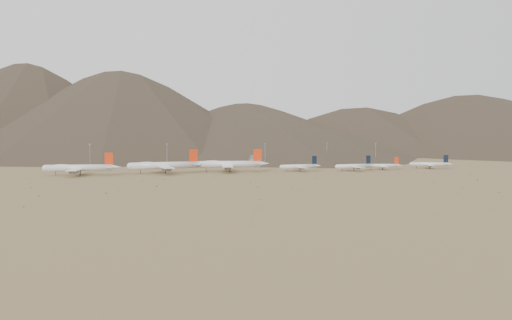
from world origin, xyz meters
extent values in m
plane|color=olive|center=(0.00, 0.00, 0.00)|extent=(3000.00, 3000.00, 0.00)
cylinder|color=white|center=(-146.96, 20.95, 6.81)|extent=(56.24, 9.84, 5.78)
sphere|color=white|center=(-174.87, 22.99, 6.81)|extent=(5.67, 5.67, 5.67)
cone|color=white|center=(-115.70, 18.67, 7.24)|extent=(10.43, 5.92, 5.21)
cube|color=white|center=(-148.08, 21.03, 5.94)|extent=(12.66, 51.82, 0.72)
cube|color=white|center=(-120.16, 19.00, 7.39)|extent=(6.44, 19.81, 0.35)
cube|color=red|center=(-121.28, 19.08, 14.83)|extent=(7.29, 1.05, 10.26)
cylinder|color=black|center=(-166.50, 22.38, 1.96)|extent=(0.37, 0.37, 3.92)
cylinder|color=black|center=(-145.74, 22.31, 1.96)|extent=(0.47, 0.47, 3.92)
cylinder|color=black|center=(-145.95, 19.43, 1.96)|extent=(0.47, 0.47, 3.92)
ellipsoid|color=white|center=(-161.47, 22.01, 8.40)|extent=(18.18, 5.63, 3.47)
cylinder|color=slate|center=(-147.33, 31.27, 4.51)|extent=(5.77, 3.00, 2.60)
cylinder|color=slate|center=(-148.82, 10.80, 4.51)|extent=(5.77, 3.00, 2.60)
cylinder|color=slate|center=(-146.66, 40.48, 4.51)|extent=(5.77, 3.00, 2.60)
cylinder|color=slate|center=(-149.49, 1.59, 4.51)|extent=(5.77, 3.00, 2.60)
cylinder|color=white|center=(-73.09, 29.77, 7.46)|extent=(61.39, 17.71, 6.33)
sphere|color=white|center=(-103.19, 24.02, 7.46)|extent=(6.21, 6.21, 6.21)
cone|color=white|center=(-39.37, 36.20, 7.93)|extent=(11.91, 7.67, 5.70)
cube|color=white|center=(-74.29, 29.54, 6.51)|extent=(20.16, 57.03, 0.79)
cube|color=white|center=(-44.19, 35.28, 8.09)|extent=(9.42, 22.01, 0.38)
cube|color=red|center=(-45.39, 35.05, 16.24)|extent=(7.93, 2.05, 11.24)
cylinder|color=black|center=(-94.16, 25.75, 2.15)|extent=(0.41, 0.41, 4.29)
cylinder|color=black|center=(-72.18, 31.55, 2.15)|extent=(0.51, 0.51, 4.29)
cylinder|color=black|center=(-71.59, 28.44, 2.15)|extent=(0.51, 0.51, 4.29)
ellipsoid|color=white|center=(-88.74, 26.78, 9.20)|extent=(20.16, 8.34, 3.80)
cylinder|color=slate|center=(-76.40, 40.58, 4.94)|extent=(6.55, 3.95, 2.85)
cylinder|color=slate|center=(-72.19, 18.50, 4.94)|extent=(6.55, 3.95, 2.85)
cylinder|color=slate|center=(-78.29, 50.51, 4.94)|extent=(6.55, 3.95, 2.85)
cylinder|color=slate|center=(-70.29, 8.56, 4.94)|extent=(6.55, 3.95, 2.85)
cylinder|color=white|center=(-11.70, 35.72, 7.45)|extent=(61.53, 14.10, 6.33)
sphere|color=white|center=(-42.06, 39.63, 7.45)|extent=(6.20, 6.20, 6.20)
cone|color=white|center=(22.30, 31.33, 7.92)|extent=(11.66, 7.06, 5.69)
cube|color=white|center=(-12.91, 35.87, 6.50)|extent=(16.89, 56.91, 0.79)
cube|color=white|center=(17.45, 31.96, 8.08)|extent=(8.19, 21.85, 0.38)
cube|color=red|center=(16.23, 32.11, 16.22)|extent=(7.97, 1.58, 11.22)
cylinder|color=black|center=(-32.95, 38.45, 2.14)|extent=(0.41, 0.41, 4.29)
cylinder|color=black|center=(-10.28, 37.13, 2.14)|extent=(0.51, 0.51, 4.29)
cylinder|color=black|center=(-10.69, 33.99, 2.14)|extent=(0.51, 0.51, 4.29)
ellipsoid|color=white|center=(-27.49, 37.75, 9.19)|extent=(20.04, 7.21, 3.80)
cylinder|color=slate|center=(-11.48, 47.00, 4.93)|extent=(6.44, 3.61, 2.85)
cylinder|color=slate|center=(-14.35, 24.74, 4.93)|extent=(6.44, 3.61, 2.85)
cylinder|color=slate|center=(-10.19, 57.02, 4.93)|extent=(6.44, 3.61, 2.85)
cylinder|color=slate|center=(-15.64, 14.72, 4.93)|extent=(6.44, 3.61, 2.85)
cylinder|color=white|center=(56.65, 27.76, 4.80)|extent=(37.49, 10.65, 4.06)
sphere|color=white|center=(38.27, 24.43, 4.80)|extent=(3.98, 3.98, 3.98)
cone|color=white|center=(77.24, 31.49, 5.11)|extent=(7.27, 4.79, 3.65)
cube|color=white|center=(55.92, 27.63, 4.20)|extent=(11.59, 32.58, 0.51)
cube|color=white|center=(74.30, 30.96, 5.21)|extent=(5.48, 12.57, 0.24)
cube|color=black|center=(73.56, 30.83, 10.84)|extent=(4.84, 1.22, 8.01)
cylinder|color=black|center=(43.78, 25.43, 1.39)|extent=(0.43, 0.43, 2.78)
cylinder|color=black|center=(57.21, 28.89, 1.39)|extent=(0.53, 0.53, 2.78)
cylinder|color=black|center=(57.57, 26.90, 1.39)|extent=(0.53, 0.53, 2.78)
cylinder|color=slate|center=(54.32, 36.45, 3.19)|extent=(4.00, 2.46, 1.83)
cylinder|color=slate|center=(57.51, 18.80, 3.19)|extent=(4.00, 2.46, 1.83)
cylinder|color=white|center=(110.23, 19.62, 4.89)|extent=(38.12, 11.36, 4.13)
sphere|color=white|center=(91.56, 15.97, 4.89)|extent=(4.05, 4.05, 4.05)
cone|color=white|center=(131.13, 23.71, 5.20)|extent=(7.43, 4.96, 3.72)
cube|color=white|center=(109.48, 19.47, 4.27)|extent=(12.23, 33.17, 0.52)
cube|color=white|center=(128.15, 23.12, 5.30)|extent=(5.74, 12.82, 0.25)
cube|color=black|center=(127.40, 22.98, 11.03)|extent=(4.92, 1.31, 8.15)
cylinder|color=black|center=(97.16, 17.06, 1.41)|extent=(0.43, 0.43, 2.83)
cylinder|color=black|center=(110.78, 20.78, 1.41)|extent=(0.54, 0.54, 2.83)
cylinder|color=black|center=(111.17, 18.75, 1.41)|extent=(0.54, 0.54, 2.83)
cylinder|color=slate|center=(107.73, 28.43, 3.25)|extent=(4.09, 2.55, 1.86)
cylinder|color=slate|center=(111.24, 10.51, 3.25)|extent=(4.09, 2.55, 1.86)
cylinder|color=white|center=(146.53, 31.69, 4.16)|extent=(32.46, 9.01, 3.51)
sphere|color=white|center=(130.60, 34.47, 4.16)|extent=(3.44, 3.44, 3.44)
cone|color=white|center=(164.37, 28.58, 4.42)|extent=(6.28, 4.11, 3.16)
cube|color=white|center=(145.89, 31.80, 3.63)|extent=(9.86, 28.19, 0.44)
cube|color=white|center=(161.82, 29.02, 4.51)|extent=(4.68, 10.88, 0.21)
cube|color=red|center=(161.18, 29.13, 9.38)|extent=(4.20, 1.03, 6.93)
cylinder|color=black|center=(135.38, 33.63, 1.20)|extent=(0.37, 0.37, 2.40)
cylinder|color=black|center=(147.32, 32.44, 1.20)|extent=(0.46, 0.46, 2.40)
cylinder|color=black|center=(147.01, 30.71, 1.20)|extent=(0.46, 0.46, 2.40)
cylinder|color=slate|center=(147.23, 39.44, 2.76)|extent=(3.46, 2.11, 1.58)
cylinder|color=slate|center=(144.56, 24.16, 2.76)|extent=(3.46, 2.11, 1.58)
cylinder|color=white|center=(202.63, 36.09, 4.68)|extent=(35.50, 16.37, 3.95)
sphere|color=white|center=(185.56, 42.42, 4.68)|extent=(3.87, 3.87, 3.87)
cone|color=white|center=(221.74, 29.00, 4.98)|extent=(7.38, 5.61, 3.56)
cube|color=white|center=(201.94, 36.34, 4.09)|extent=(16.31, 31.28, 0.49)
cube|color=white|center=(219.01, 30.01, 5.08)|extent=(7.20, 12.26, 0.24)
cube|color=black|center=(218.32, 30.27, 10.56)|extent=(4.56, 1.98, 7.80)
cylinder|color=black|center=(190.68, 40.52, 1.35)|extent=(0.42, 0.42, 2.70)
cylinder|color=black|center=(203.65, 36.76, 1.35)|extent=(0.52, 0.52, 2.70)
cylinder|color=black|center=(202.97, 34.91, 1.35)|extent=(0.52, 0.52, 2.70)
cylinder|color=slate|center=(204.98, 44.53, 3.11)|extent=(4.03, 2.93, 1.78)
cylinder|color=slate|center=(198.90, 28.15, 3.11)|extent=(4.03, 2.93, 1.78)
cube|color=gray|center=(30.00, 120.00, 4.00)|extent=(8.00, 8.00, 8.00)
cube|color=slate|center=(30.00, 120.00, 10.00)|extent=(6.00, 6.00, 4.00)
cylinder|color=gray|center=(-149.23, 127.89, 12.50)|extent=(0.50, 0.50, 25.00)
cube|color=gray|center=(-149.23, 127.89, 25.30)|extent=(2.00, 0.60, 0.80)
cylinder|color=gray|center=(-66.87, 127.07, 12.50)|extent=(0.50, 0.50, 25.00)
cube|color=gray|center=(-66.87, 127.07, 25.30)|extent=(2.00, 0.60, 0.80)
cylinder|color=gray|center=(43.33, 116.08, 12.50)|extent=(0.50, 0.50, 25.00)
cube|color=gray|center=(43.33, 116.08, 25.30)|extent=(2.00, 0.60, 0.80)
cylinder|color=gray|center=(127.75, 142.63, 12.50)|extent=(0.50, 0.50, 25.00)
cube|color=gray|center=(127.75, 142.63, 25.30)|extent=(2.00, 0.60, 0.80)
cylinder|color=gray|center=(185.88, 128.75, 12.50)|extent=(0.50, 0.50, 25.00)
cube|color=gray|center=(185.88, 128.75, 25.30)|extent=(2.00, 0.60, 0.80)
ellipsoid|color=brown|center=(211.91, -68.72, 0.22)|extent=(0.85, 0.85, 0.43)
ellipsoid|color=brown|center=(6.29, -119.31, 0.21)|extent=(0.64, 0.64, 0.41)
ellipsoid|color=brown|center=(91.68, -73.84, 0.20)|extent=(0.54, 0.54, 0.40)
ellipsoid|color=brown|center=(164.82, -95.00, 0.42)|extent=(0.95, 0.95, 0.85)
ellipsoid|color=brown|center=(-74.23, -33.46, 0.32)|extent=(0.82, 0.82, 0.64)
ellipsoid|color=brown|center=(126.69, -168.19, 0.33)|extent=(0.82, 0.82, 0.67)
ellipsoid|color=brown|center=(-91.78, -43.46, 0.26)|extent=(0.97, 0.97, 0.53)
ellipsoid|color=brown|center=(189.88, -50.85, 0.33)|extent=(0.79, 0.79, 0.66)
ellipsoid|color=brown|center=(-72.90, -96.03, 0.23)|extent=(0.61, 0.61, 0.45)
ellipsoid|color=brown|center=(81.60, -53.07, 0.17)|extent=(0.50, 0.50, 0.33)
ellipsoid|color=brown|center=(-112.70, -120.57, 0.37)|extent=(0.91, 0.91, 0.74)
ellipsoid|color=brown|center=(-150.29, -125.84, 0.33)|extent=(1.02, 1.02, 0.66)
ellipsoid|color=brown|center=(117.83, -143.23, 0.29)|extent=(0.73, 0.73, 0.58)
ellipsoid|color=brown|center=(-105.70, -104.65, 0.18)|extent=(0.67, 0.67, 0.36)
ellipsoid|color=brown|center=(166.75, -15.04, 0.27)|extent=(0.93, 0.93, 0.54)
ellipsoid|color=brown|center=(-26.42, -169.37, 0.25)|extent=(0.72, 0.72, 0.51)
ellipsoid|color=brown|center=(175.98, -23.37, 0.35)|extent=(1.07, 1.07, 0.69)
ellipsoid|color=brown|center=(-165.48, -76.74, 0.29)|extent=(0.80, 0.80, 0.59)
ellipsoid|color=brown|center=(-172.05, -46.80, 0.23)|extent=(0.77, 0.77, 0.47)
ellipsoid|color=brown|center=(-148.19, -172.39, 0.23)|extent=(0.81, 0.81, 0.46)
ellipsoid|color=brown|center=(-81.75, -88.02, 0.45)|extent=(1.04, 1.04, 0.90)
ellipsoid|color=brown|center=(97.94, -167.80, 0.21)|extent=(0.58, 0.58, 0.43)
ellipsoid|color=brown|center=(161.73, -10.46, 0.38)|extent=(1.10, 1.10, 0.76)
ellipsoid|color=brown|center=(48.05, -50.22, 0.31)|extent=(1.06, 1.06, 0.62)
ellipsoid|color=brown|center=(-14.29, -107.04, 0.27)|extent=(0.98, 0.98, 0.55)
ellipsoid|color=brown|center=(125.80, -95.39, 0.25)|extent=(0.83, 0.83, 0.50)
ellipsoid|color=brown|center=(-31.26, -13.31, 0.28)|extent=(0.75, 0.75, 0.56)
ellipsoid|color=brown|center=(-75.57, -37.35, 0.19)|extent=(0.53, 0.53, 0.38)
ellipsoid|color=brown|center=(-12.67, -74.44, 0.29)|extent=(0.69, 0.69, 0.59)
ellipsoid|color=brown|center=(31.27, -4.43, 0.18)|extent=(0.55, 0.55, 0.36)
camera|label=1|loc=(-86.67, -438.32, 36.69)|focal=35.00mm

